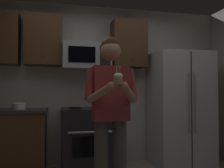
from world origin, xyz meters
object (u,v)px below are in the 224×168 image
(microwave, at_px, (86,57))
(refrigerator, at_px, (180,108))
(bowl_large_white, at_px, (19,106))
(cupcake, at_px, (118,78))
(person, at_px, (111,108))
(oven_range, at_px, (87,139))

(microwave, relative_size, refrigerator, 0.41)
(bowl_large_white, distance_m, cupcake, 1.83)
(person, height_order, cupcake, person)
(refrigerator, height_order, cupcake, refrigerator)
(bowl_large_white, xyz_separation_m, cupcake, (1.09, -1.43, 0.33))
(refrigerator, xyz_separation_m, person, (-1.38, -1.09, 0.10))
(refrigerator, relative_size, cupcake, 10.35)
(person, relative_size, cupcake, 10.13)
(microwave, bearing_deg, cupcake, -85.74)
(oven_range, height_order, bowl_large_white, bowl_large_white)
(person, distance_m, cupcake, 0.44)
(bowl_large_white, height_order, cupcake, cupcake)
(bowl_large_white, bearing_deg, oven_range, 1.27)
(refrigerator, relative_size, person, 1.02)
(microwave, distance_m, cupcake, 1.63)
(oven_range, distance_m, microwave, 1.26)
(oven_range, relative_size, cupcake, 5.36)
(oven_range, xyz_separation_m, cupcake, (0.12, -1.45, 0.83))
(bowl_large_white, relative_size, cupcake, 1.12)
(refrigerator, height_order, person, refrigerator)
(oven_range, height_order, refrigerator, refrigerator)
(refrigerator, distance_m, bowl_large_white, 2.47)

